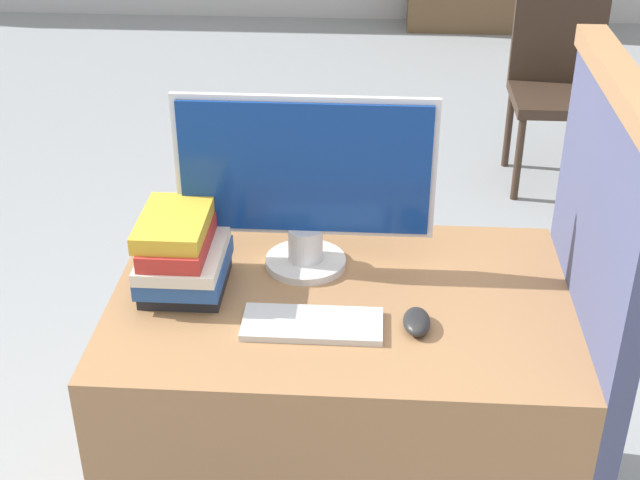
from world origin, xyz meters
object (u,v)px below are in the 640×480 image
keyboard (312,324)px  book_stack (181,255)px  far_chair (558,78)px  monitor (305,182)px  mouse (417,322)px

keyboard → book_stack: book_stack is taller
keyboard → far_chair: far_chair is taller
monitor → far_chair: (1.03, 2.20, -0.48)m
keyboard → mouse: (0.24, 0.01, 0.01)m
keyboard → book_stack: 0.37m
keyboard → mouse: mouse is taller
book_stack → far_chair: size_ratio=0.28×
mouse → far_chair: size_ratio=0.12×
monitor → keyboard: (0.04, -0.27, -0.23)m
mouse → book_stack: size_ratio=0.41×
book_stack → far_chair: (1.32, 2.33, -0.34)m
monitor → far_chair: size_ratio=0.69×
monitor → keyboard: 0.36m
monitor → book_stack: (-0.29, -0.13, -0.14)m
mouse → far_chair: far_chair is taller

